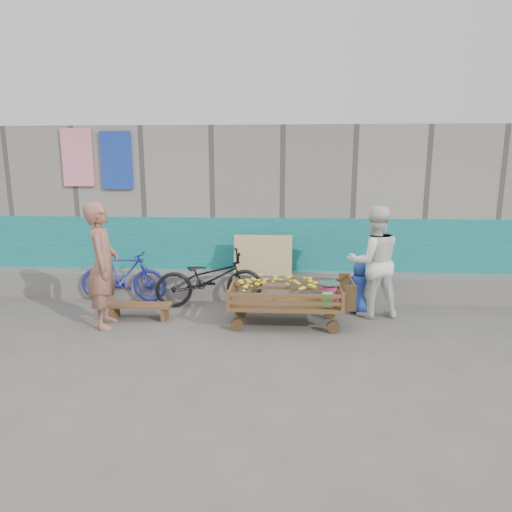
# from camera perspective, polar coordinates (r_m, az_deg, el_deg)

# --- Properties ---
(ground) EXTENTS (80.00, 80.00, 0.00)m
(ground) POSITION_cam_1_polar(r_m,az_deg,el_deg) (5.99, -3.14, -11.77)
(ground) COLOR #55524D
(ground) RESTS_ON ground
(building_wall) EXTENTS (12.00, 3.50, 3.00)m
(building_wall) POSITION_cam_1_polar(r_m,az_deg,el_deg) (9.57, -0.40, 6.26)
(building_wall) COLOR gray
(building_wall) RESTS_ON ground
(banana_cart) EXTENTS (1.80, 0.82, 0.77)m
(banana_cart) POSITION_cam_1_polar(r_m,az_deg,el_deg) (6.72, 3.41, -4.39)
(banana_cart) COLOR #53351F
(banana_cart) RESTS_ON ground
(bench) EXTENTS (0.97, 0.29, 0.24)m
(bench) POSITION_cam_1_polar(r_m,az_deg,el_deg) (7.27, -14.35, -6.31)
(bench) COLOR #53351F
(bench) RESTS_ON ground
(vendor_man) EXTENTS (0.58, 0.75, 1.83)m
(vendor_man) POSITION_cam_1_polar(r_m,az_deg,el_deg) (6.93, -18.59, -1.11)
(vendor_man) COLOR #98604D
(vendor_man) RESTS_ON ground
(woman) EXTENTS (0.93, 0.78, 1.73)m
(woman) POSITION_cam_1_polar(r_m,az_deg,el_deg) (7.26, 14.50, -0.71)
(woman) COLOR white
(woman) RESTS_ON ground
(child) EXTENTS (0.44, 0.31, 0.84)m
(child) POSITION_cam_1_polar(r_m,az_deg,el_deg) (7.45, 12.75, -3.85)
(child) COLOR #2445AC
(child) RESTS_ON ground
(bicycle_dark) EXTENTS (1.87, 0.99, 0.94)m
(bicycle_dark) POSITION_cam_1_polar(r_m,az_deg,el_deg) (7.65, -5.84, -2.82)
(bicycle_dark) COLOR black
(bicycle_dark) RESTS_ON ground
(bicycle_blue) EXTENTS (1.52, 0.46, 0.91)m
(bicycle_blue) POSITION_cam_1_polar(r_m,az_deg,el_deg) (8.16, -16.27, -2.42)
(bicycle_blue) COLOR #272B95
(bicycle_blue) RESTS_ON ground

